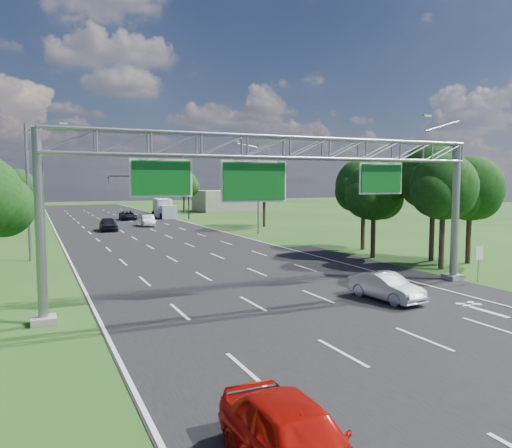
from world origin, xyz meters
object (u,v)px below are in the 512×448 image
traffic_signal (166,186)px  box_truck (164,209)px  regulatory_sign (479,256)px  red_coupe (295,441)px  silver_sedan (386,287)px  sign_gantry (288,160)px

traffic_signal → box_truck: traffic_signal is taller
regulatory_sign → red_coupe: regulatory_sign is taller
traffic_signal → silver_sedan: bearing=-93.1°
traffic_signal → silver_sedan: (-2.98, -55.50, -4.50)m
sign_gantry → traffic_signal: size_ratio=1.92×
sign_gantry → box_truck: (7.67, 56.97, -5.45)m
sign_gantry → traffic_signal: (7.15, 53.00, -1.72)m
sign_gantry → regulatory_sign: sign_gantry is taller
red_coupe → box_truck: 72.18m
silver_sedan → box_truck: box_truck is taller
red_coupe → silver_sedan: size_ratio=1.13×
sign_gantry → silver_sedan: size_ratio=5.76×
red_coupe → box_truck: size_ratio=0.57×
regulatory_sign → sign_gantry: bearing=175.2°
box_truck → traffic_signal: bearing=-92.6°
sign_gantry → box_truck: sign_gantry is taller
box_truck → red_coupe: bearing=-96.9°
sign_gantry → silver_sedan: (4.17, -2.50, -6.22)m
sign_gantry → regulatory_sign: size_ratio=11.19×
traffic_signal → red_coupe: traffic_signal is taller
traffic_signal → box_truck: size_ratio=1.50×
red_coupe → box_truck: box_truck is taller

